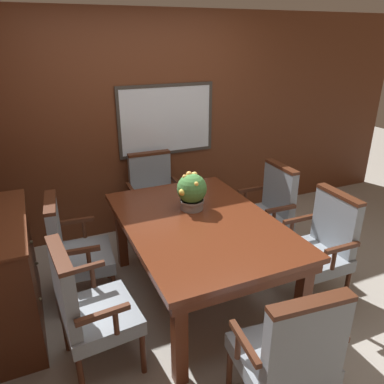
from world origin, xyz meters
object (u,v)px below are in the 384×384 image
(chair_left_far, at_px, (73,248))
(chair_head_near, at_px, (290,353))
(chair_right_far, at_px, (268,208))
(chair_right_near, at_px, (321,243))
(dining_table, at_px, (199,230))
(chair_left_near, at_px, (87,306))
(potted_plant, at_px, (192,191))
(sideboard_cabinet, at_px, (6,276))
(chair_head_far, at_px, (154,194))

(chair_left_far, distance_m, chair_head_near, 1.93)
(chair_right_far, bearing_deg, chair_right_near, 1.80)
(dining_table, distance_m, chair_left_far, 1.08)
(chair_left_near, distance_m, potted_plant, 1.29)
(dining_table, xyz_separation_m, chair_left_near, (-1.01, -0.40, -0.15))
(chair_right_near, distance_m, chair_head_near, 1.33)
(chair_right_near, height_order, sideboard_cabinet, chair_right_near)
(potted_plant, bearing_deg, sideboard_cabinet, 178.71)
(sideboard_cabinet, bearing_deg, dining_table, -10.15)
(chair_head_near, relative_size, sideboard_cabinet, 0.83)
(potted_plant, bearing_deg, chair_head_near, -92.08)
(sideboard_cabinet, bearing_deg, chair_right_far, 2.84)
(chair_right_near, distance_m, chair_head_far, 1.90)
(chair_left_far, bearing_deg, chair_head_near, -144.56)
(dining_table, distance_m, chair_head_far, 1.25)
(chair_right_near, bearing_deg, chair_left_far, -111.15)
(chair_right_near, distance_m, chair_left_near, 1.99)
(chair_left_near, height_order, potted_plant, potted_plant)
(chair_right_near, distance_m, chair_right_far, 0.79)
(chair_right_far, bearing_deg, chair_left_far, -89.19)
(dining_table, distance_m, potted_plant, 0.35)
(potted_plant, xyz_separation_m, sideboard_cabinet, (-1.55, 0.03, -0.46))
(chair_left_far, height_order, chair_head_near, same)
(chair_left_far, height_order, potted_plant, potted_plant)
(chair_left_far, distance_m, potted_plant, 1.12)
(chair_left_far, xyz_separation_m, chair_head_far, (1.00, 0.84, 0.00))
(dining_table, distance_m, chair_left_near, 1.09)
(chair_left_near, bearing_deg, chair_left_far, -6.00)
(chair_left_near, height_order, sideboard_cabinet, chair_left_near)
(chair_left_far, relative_size, chair_right_near, 1.00)
(chair_left_far, height_order, chair_right_near, same)
(dining_table, relative_size, chair_left_near, 1.80)
(chair_head_near, xyz_separation_m, potted_plant, (0.05, 1.50, 0.41))
(chair_right_far, relative_size, sideboard_cabinet, 0.83)
(chair_right_far, bearing_deg, potted_plant, -79.39)
(chair_head_far, bearing_deg, chair_left_far, -138.69)
(chair_left_far, xyz_separation_m, potted_plant, (1.03, -0.17, 0.41))
(chair_right_far, distance_m, chair_head_far, 1.29)
(dining_table, height_order, chair_right_near, chair_right_near)
(chair_left_near, height_order, chair_head_near, same)
(chair_left_far, xyz_separation_m, chair_right_near, (1.98, -0.79, 0.00))
(chair_right_far, height_order, chair_head_near, same)
(chair_right_near, height_order, chair_head_far, same)
(chair_right_near, bearing_deg, chair_head_near, -48.23)
(chair_left_near, distance_m, chair_head_far, 1.93)
(chair_right_far, distance_m, chair_head_near, 1.93)
(chair_left_far, relative_size, potted_plant, 2.86)
(dining_table, xyz_separation_m, chair_left_far, (-0.99, 0.40, -0.15))
(dining_table, xyz_separation_m, chair_head_near, (-0.02, -1.27, -0.15))
(chair_right_far, bearing_deg, dining_table, -66.94)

